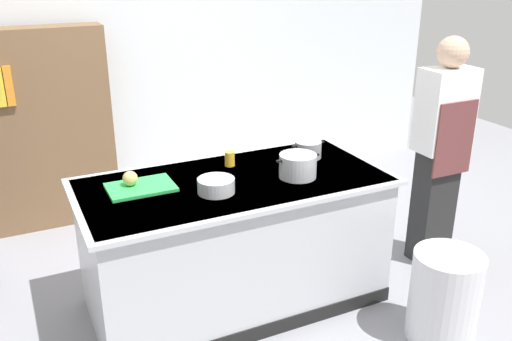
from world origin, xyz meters
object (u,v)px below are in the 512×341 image
object	(u,v)px
sauce_pan	(308,149)
mixing_bowl	(216,186)
onion	(130,178)
trash_bin	(444,297)
juice_cup	(230,159)
bookshelf	(44,130)
person_chef	(441,148)
stock_pot	(298,166)

from	to	relation	value
sauce_pan	mixing_bowl	bearing A→B (deg)	-160.17
onion	sauce_pan	distance (m)	1.26
mixing_bowl	trash_bin	world-z (taller)	mixing_bowl
mixing_bowl	juice_cup	world-z (taller)	juice_cup
juice_cup	bookshelf	bearing A→B (deg)	123.72
sauce_pan	person_chef	world-z (taller)	person_chef
juice_cup	mixing_bowl	bearing A→B (deg)	-123.36
onion	person_chef	world-z (taller)	person_chef
mixing_bowl	juice_cup	size ratio (longest dim) A/B	2.25
person_chef	stock_pot	bearing A→B (deg)	77.83
stock_pot	sauce_pan	distance (m)	0.38
onion	juice_cup	world-z (taller)	onion
mixing_bowl	juice_cup	distance (m)	0.45
bookshelf	person_chef	bearing A→B (deg)	-37.07
sauce_pan	trash_bin	distance (m)	1.31
stock_pot	juice_cup	xyz separation A→B (m)	(-0.31, 0.37, -0.03)
trash_bin	bookshelf	xyz separation A→B (m)	(-1.95, 2.71, 0.56)
onion	trash_bin	xyz separation A→B (m)	(1.62, -1.06, -0.67)
mixing_bowl	bookshelf	distance (m)	2.09
stock_pot	juice_cup	size ratio (longest dim) A/B	3.06
stock_pot	sauce_pan	size ratio (longest dim) A/B	1.21
onion	stock_pot	size ratio (longest dim) A/B	0.30
sauce_pan	bookshelf	world-z (taller)	bookshelf
stock_pot	trash_bin	xyz separation A→B (m)	(0.60, -0.78, -0.69)
stock_pot	trash_bin	size ratio (longest dim) A/B	0.52
onion	person_chef	bearing A→B (deg)	-7.10
trash_bin	person_chef	xyz separation A→B (m)	(0.60, 0.78, 0.62)
trash_bin	person_chef	distance (m)	1.16
stock_pot	juice_cup	distance (m)	0.49
mixing_bowl	sauce_pan	bearing A→B (deg)	19.83
sauce_pan	mixing_bowl	world-z (taller)	sauce_pan
trash_bin	onion	bearing A→B (deg)	146.84
onion	trash_bin	bearing A→B (deg)	-33.16
onion	stock_pot	world-z (taller)	stock_pot
mixing_bowl	trash_bin	size ratio (longest dim) A/B	0.39
stock_pot	trash_bin	world-z (taller)	stock_pot
juice_cup	person_chef	distance (m)	1.56
onion	stock_pot	xyz separation A→B (m)	(1.01, -0.28, 0.01)
sauce_pan	trash_bin	xyz separation A→B (m)	(0.36, -1.07, -0.67)
stock_pot	mixing_bowl	distance (m)	0.56
stock_pot	mixing_bowl	size ratio (longest dim) A/B	1.36
juice_cup	person_chef	bearing A→B (deg)	-13.84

